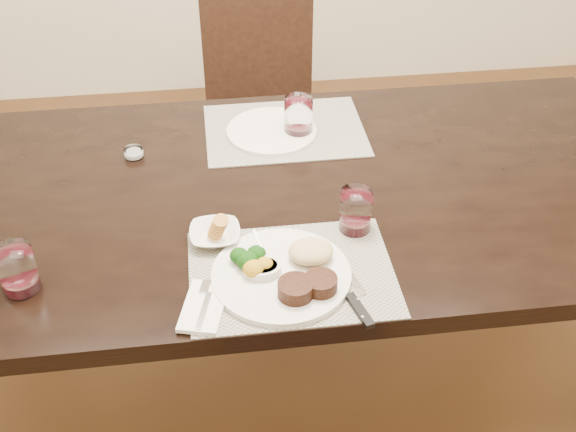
{
  "coord_description": "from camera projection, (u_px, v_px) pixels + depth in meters",
  "views": [
    {
      "loc": [
        -0.21,
        -1.51,
        1.86
      ],
      "look_at": [
        -0.04,
        -0.2,
        0.82
      ],
      "focal_mm": 45.0,
      "sensor_mm": 36.0,
      "label": 1
    }
  ],
  "objects": [
    {
      "name": "sauce_ramekin",
      "position": [
        262.0,
        270.0,
        1.6
      ],
      "size": [
        0.09,
        0.13,
        0.07
      ],
      "rotation": [
        0.0,
        0.0,
        0.38
      ],
      "color": "silver",
      "rests_on": "placemat_near"
    },
    {
      "name": "chair_far",
      "position": [
        261.0,
        98.0,
        2.76
      ],
      "size": [
        0.42,
        0.42,
        0.9
      ],
      "color": "black",
      "rests_on": "ground"
    },
    {
      "name": "dining_table",
      "position": [
        294.0,
        213.0,
        1.94
      ],
      "size": [
        2.0,
        1.0,
        0.75
      ],
      "color": "black",
      "rests_on": "ground"
    },
    {
      "name": "dinner_plate",
      "position": [
        288.0,
        272.0,
        1.6
      ],
      "size": [
        0.31,
        0.31,
        0.06
      ],
      "rotation": [
        0.0,
        0.0,
        0.37
      ],
      "color": "silver",
      "rests_on": "placemat_near"
    },
    {
      "name": "wine_glass_side",
      "position": [
        18.0,
        271.0,
        1.56
      ],
      "size": [
        0.08,
        0.08,
        0.11
      ],
      "rotation": [
        0.0,
        0.0,
        -0.01
      ],
      "color": "silver",
      "rests_on": "dining_table"
    },
    {
      "name": "placemat_far",
      "position": [
        285.0,
        130.0,
        2.11
      ],
      "size": [
        0.46,
        0.34,
        0.0
      ],
      "primitive_type": "cube",
      "color": "gray",
      "rests_on": "dining_table"
    },
    {
      "name": "cracker_bowl",
      "position": [
        215.0,
        234.0,
        1.7
      ],
      "size": [
        0.12,
        0.12,
        0.05
      ],
      "rotation": [
        0.0,
        0.0,
        -0.02
      ],
      "color": "silver",
      "rests_on": "placemat_near"
    },
    {
      "name": "wine_glass_near",
      "position": [
        356.0,
        212.0,
        1.72
      ],
      "size": [
        0.08,
        0.08,
        0.11
      ],
      "rotation": [
        0.0,
        0.0,
        -0.01
      ],
      "color": "silver",
      "rests_on": "placemat_near"
    },
    {
      "name": "far_plate",
      "position": [
        272.0,
        131.0,
        2.09
      ],
      "size": [
        0.26,
        0.26,
        0.01
      ],
      "primitive_type": "cylinder",
      "color": "silver",
      "rests_on": "placemat_far"
    },
    {
      "name": "napkin_fork",
      "position": [
        204.0,
        306.0,
        1.53
      ],
      "size": [
        0.12,
        0.17,
        0.02
      ],
      "rotation": [
        0.0,
        0.0,
        -0.26
      ],
      "color": "white",
      "rests_on": "placemat_near"
    },
    {
      "name": "steak_knife",
      "position": [
        357.0,
        301.0,
        1.54
      ],
      "size": [
        0.05,
        0.24,
        0.01
      ],
      "rotation": [
        0.0,
        0.0,
        0.26
      ],
      "color": "white",
      "rests_on": "placemat_near"
    },
    {
      "name": "salt_cellar",
      "position": [
        134.0,
        153.0,
        2.0
      ],
      "size": [
        0.05,
        0.05,
        0.02
      ],
      "rotation": [
        0.0,
        0.0,
        0.3
      ],
      "color": "silver",
      "rests_on": "dining_table"
    },
    {
      "name": "wine_glass_far",
      "position": [
        298.0,
        118.0,
        2.06
      ],
      "size": [
        0.08,
        0.08,
        0.11
      ],
      "rotation": [
        0.0,
        0.0,
        -0.01
      ],
      "color": "silver",
      "rests_on": "placemat_far"
    },
    {
      "name": "ground_plane",
      "position": [
        293.0,
        374.0,
        2.35
      ],
      "size": [
        4.5,
        4.5,
        0.0
      ],
      "primitive_type": "plane",
      "color": "#402614",
      "rests_on": "ground"
    },
    {
      "name": "placemat_near",
      "position": [
        292.0,
        274.0,
        1.62
      ],
      "size": [
        0.46,
        0.34,
        0.0
      ],
      "primitive_type": "cube",
      "color": "gray",
      "rests_on": "dining_table"
    }
  ]
}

